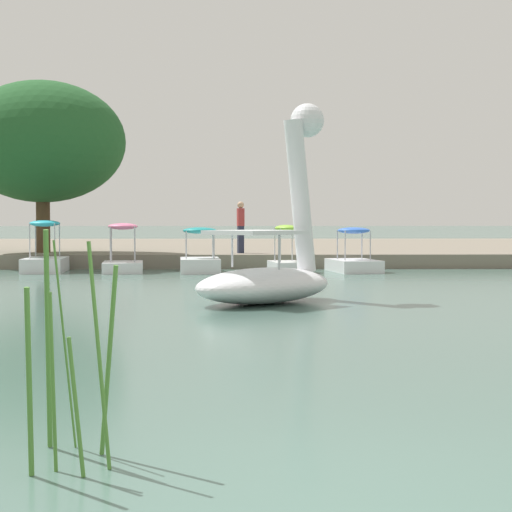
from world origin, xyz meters
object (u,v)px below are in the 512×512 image
(pedal_boat_lime, at_px, (286,258))
(person_on_path, at_px, (241,226))
(pedal_boat_cyan, at_px, (45,258))
(pedal_boat_blue, at_px, (354,260))
(pedal_boat_teal, at_px, (200,260))
(swan_boat, at_px, (271,261))
(pedal_boat_pink, at_px, (123,258))
(tree_broadleaf_behind_dock, at_px, (42,142))

(pedal_boat_lime, bearing_deg, person_on_path, 114.90)
(pedal_boat_lime, bearing_deg, pedal_boat_cyan, 177.89)
(pedal_boat_blue, relative_size, pedal_boat_lime, 1.27)
(pedal_boat_lime, relative_size, pedal_boat_cyan, 0.82)
(pedal_boat_teal, xyz_separation_m, pedal_boat_cyan, (-4.86, 0.33, 0.05))
(swan_boat, bearing_deg, pedal_boat_teal, 100.70)
(pedal_boat_pink, xyz_separation_m, person_on_path, (3.69, 3.01, 1.00))
(pedal_boat_pink, bearing_deg, tree_broadleaf_behind_dock, 131.93)
(pedal_boat_lime, bearing_deg, pedal_boat_pink, 179.98)
(person_on_path, bearing_deg, pedal_boat_blue, -39.83)
(pedal_boat_teal, height_order, pedal_boat_pink, pedal_boat_pink)
(pedal_boat_teal, bearing_deg, pedal_boat_cyan, 176.10)
(tree_broadleaf_behind_dock, bearing_deg, pedal_boat_teal, -33.22)
(pedal_boat_pink, bearing_deg, pedal_boat_lime, -0.02)
(pedal_boat_pink, distance_m, person_on_path, 4.87)
(pedal_boat_cyan, relative_size, tree_broadleaf_behind_dock, 0.35)
(pedal_boat_lime, distance_m, pedal_boat_pink, 5.09)
(pedal_boat_teal, distance_m, pedal_boat_cyan, 4.87)
(pedal_boat_blue, distance_m, pedal_boat_cyan, 9.68)
(pedal_boat_lime, distance_m, pedal_boat_cyan, 7.56)
(pedal_boat_lime, relative_size, pedal_boat_teal, 0.85)
(swan_boat, xyz_separation_m, pedal_boat_blue, (3.03, 9.57, -0.44))
(pedal_boat_blue, xyz_separation_m, pedal_boat_cyan, (-9.67, 0.20, 0.08))
(pedal_boat_blue, height_order, pedal_boat_lime, pedal_boat_lime)
(pedal_boat_teal, bearing_deg, person_on_path, 67.10)
(person_on_path, bearing_deg, pedal_boat_lime, -65.10)
(swan_boat, height_order, pedal_boat_teal, swan_boat)
(pedal_boat_cyan, bearing_deg, pedal_boat_lime, -2.11)
(pedal_boat_pink, relative_size, tree_broadleaf_behind_dock, 0.32)
(tree_broadleaf_behind_dock, bearing_deg, person_on_path, -5.36)
(pedal_boat_teal, relative_size, tree_broadleaf_behind_dock, 0.34)
(pedal_boat_pink, relative_size, person_on_path, 1.12)
(pedal_boat_blue, distance_m, pedal_boat_teal, 4.82)
(pedal_boat_lime, xyz_separation_m, pedal_boat_cyan, (-7.55, 0.28, 0.00))
(pedal_boat_pink, distance_m, tree_broadleaf_behind_dock, 6.31)
(pedal_boat_lime, height_order, pedal_boat_cyan, pedal_boat_cyan)
(swan_boat, relative_size, pedal_boat_blue, 1.71)
(tree_broadleaf_behind_dock, bearing_deg, pedal_boat_lime, -23.65)
(pedal_boat_blue, xyz_separation_m, tree_broadleaf_behind_dock, (-10.51, 3.59, 3.99))
(pedal_boat_blue, distance_m, pedal_boat_pink, 7.21)
(pedal_boat_teal, bearing_deg, pedal_boat_blue, 1.55)
(swan_boat, bearing_deg, person_on_path, 92.23)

